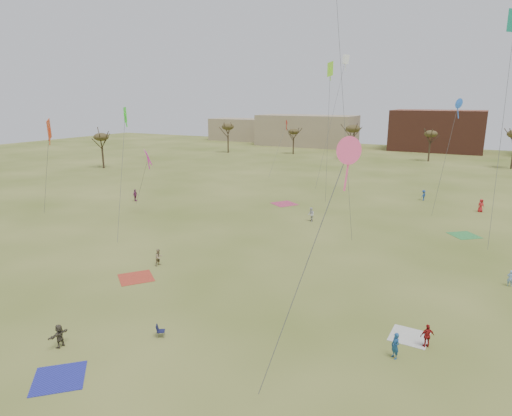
% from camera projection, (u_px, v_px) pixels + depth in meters
% --- Properties ---
extents(ground, '(260.00, 260.00, 0.00)m').
position_uv_depth(ground, '(179.00, 317.00, 31.47)').
color(ground, '#46571B').
rests_on(ground, ground).
extents(flyer_near_right, '(0.71, 0.70, 1.65)m').
position_uv_depth(flyer_near_right, '(395.00, 346.00, 26.37)').
color(flyer_near_right, navy).
rests_on(flyer_near_right, ground).
extents(spectator_fore_a, '(0.98, 0.82, 1.57)m').
position_uv_depth(spectator_fore_a, '(427.00, 336.00, 27.56)').
color(spectator_fore_a, maroon).
rests_on(spectator_fore_a, ground).
extents(spectator_fore_b, '(0.74, 0.88, 1.62)m').
position_uv_depth(spectator_fore_b, '(159.00, 257.00, 41.11)').
color(spectator_fore_b, '#978360').
rests_on(spectator_fore_b, ground).
extents(spectator_fore_c, '(0.49, 1.45, 1.55)m').
position_uv_depth(spectator_fore_c, '(59.00, 336.00, 27.57)').
color(spectator_fore_c, '#4E4638').
rests_on(spectator_fore_c, ground).
extents(flyer_mid_c, '(0.54, 0.37, 1.41)m').
position_uv_depth(flyer_mid_c, '(510.00, 278.00, 36.58)').
color(flyer_mid_c, '#7FA7D4').
rests_on(flyer_mid_c, ground).
extents(spectator_mid_d, '(0.58, 1.13, 1.84)m').
position_uv_depth(spectator_mid_d, '(135.00, 195.00, 66.95)').
color(spectator_mid_d, '#8D3A70').
rests_on(spectator_mid_d, ground).
extents(spectator_mid_e, '(1.09, 1.12, 1.82)m').
position_uv_depth(spectator_mid_e, '(311.00, 215.00, 55.84)').
color(spectator_mid_e, silver).
rests_on(spectator_mid_e, ground).
extents(flyer_far_b, '(1.06, 0.95, 1.83)m').
position_uv_depth(flyer_far_b, '(481.00, 206.00, 60.49)').
color(flyer_far_b, red).
rests_on(flyer_far_b, ground).
extents(flyer_far_c, '(0.92, 1.20, 1.63)m').
position_uv_depth(flyer_far_c, '(423.00, 195.00, 67.43)').
color(flyer_far_c, navy).
rests_on(flyer_far_c, ground).
extents(blanket_red, '(3.98, 3.98, 0.03)m').
position_uv_depth(blanket_red, '(136.00, 278.00, 38.41)').
color(blanket_red, '#BC3A25').
rests_on(blanket_red, ground).
extents(blanket_blue, '(3.90, 3.90, 0.03)m').
position_uv_depth(blanket_blue, '(59.00, 378.00, 24.62)').
color(blanket_blue, '#232899').
rests_on(blanket_blue, ground).
extents(blanket_cream, '(2.47, 2.47, 0.03)m').
position_uv_depth(blanket_cream, '(409.00, 337.00, 28.93)').
color(blanket_cream, silver).
rests_on(blanket_cream, ground).
extents(blanket_plum, '(4.50, 4.50, 0.03)m').
position_uv_depth(blanket_plum, '(284.00, 204.00, 65.33)').
color(blanket_plum, '#B9385B').
rests_on(blanket_plum, ground).
extents(blanket_olive, '(4.00, 4.00, 0.03)m').
position_uv_depth(blanket_olive, '(464.00, 235.00, 50.30)').
color(blanket_olive, '#338E42').
rests_on(blanket_olive, ground).
extents(camp_chair_center, '(0.73, 0.71, 0.87)m').
position_uv_depth(camp_chair_center, '(161.00, 333.00, 28.87)').
color(camp_chair_center, '#141639').
rests_on(camp_chair_center, ground).
extents(kites_aloft, '(57.72, 60.97, 27.88)m').
position_uv_depth(kites_aloft, '(327.00, 49.00, 49.29)').
color(kites_aloft, red).
rests_on(kites_aloft, ground).
extents(tree_line, '(117.44, 49.32, 8.91)m').
position_uv_depth(tree_line, '(382.00, 136.00, 98.95)').
color(tree_line, '#3A2B1E').
rests_on(tree_line, ground).
extents(building_tan, '(32.00, 14.00, 10.00)m').
position_uv_depth(building_tan, '(307.00, 131.00, 144.75)').
color(building_tan, '#937F60').
rests_on(building_tan, ground).
extents(building_brick, '(26.00, 16.00, 12.00)m').
position_uv_depth(building_brick, '(437.00, 131.00, 130.78)').
color(building_brick, brown).
rests_on(building_brick, ground).
extents(building_tan_west, '(20.00, 12.00, 8.00)m').
position_uv_depth(building_tan_west, '(239.00, 129.00, 164.52)').
color(building_tan_west, '#937F60').
rests_on(building_tan_west, ground).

